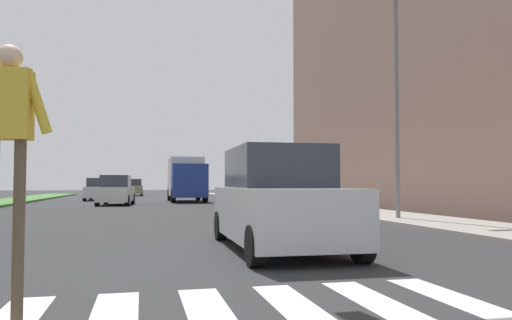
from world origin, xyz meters
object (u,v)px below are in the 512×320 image
(sedan_far_horizon, at_px, (134,188))
(truck_box_delivery, at_px, (186,178))
(sedan_distant, at_px, (99,190))
(suv_crossing, at_px, (278,201))
(pedestrian_performer, at_px, (7,138))
(street_lamp_right, at_px, (394,83))
(sedan_midblock, at_px, (116,191))

(sedan_far_horizon, bearing_deg, truck_box_delivery, -77.70)
(sedan_distant, bearing_deg, truck_box_delivery, -31.95)
(suv_crossing, bearing_deg, pedestrian_performer, -129.40)
(pedestrian_performer, relative_size, truck_box_delivery, 0.40)
(sedan_far_horizon, bearing_deg, pedestrian_performer, -90.44)
(sedan_distant, height_order, truck_box_delivery, truck_box_delivery)
(suv_crossing, bearing_deg, street_lamp_right, 44.90)
(suv_crossing, height_order, truck_box_delivery, truck_box_delivery)
(suv_crossing, height_order, sedan_far_horizon, suv_crossing)
(sedan_midblock, bearing_deg, suv_crossing, -79.17)
(street_lamp_right, relative_size, sedan_distant, 1.67)
(street_lamp_right, height_order, sedan_far_horizon, street_lamp_right)
(suv_crossing, bearing_deg, sedan_far_horizon, 94.41)
(pedestrian_performer, distance_m, sedan_far_horizon, 48.20)
(sedan_midblock, bearing_deg, sedan_distant, 101.04)
(street_lamp_right, xyz_separation_m, truck_box_delivery, (-4.99, 20.37, -2.96))
(pedestrian_performer, xyz_separation_m, sedan_distant, (-1.99, 34.29, -0.89))
(sedan_distant, distance_m, truck_box_delivery, 7.40)
(suv_crossing, distance_m, sedan_far_horizon, 43.77)
(street_lamp_right, distance_m, sedan_midblock, 18.71)
(sedan_midblock, height_order, truck_box_delivery, truck_box_delivery)
(street_lamp_right, distance_m, truck_box_delivery, 21.18)
(sedan_far_horizon, xyz_separation_m, truck_box_delivery, (3.88, -17.78, 0.84))
(pedestrian_performer, height_order, sedan_far_horizon, pedestrian_performer)
(pedestrian_performer, bearing_deg, sedan_far_horizon, 89.56)
(sedan_midblock, bearing_deg, truck_box_delivery, 46.10)
(suv_crossing, distance_m, sedan_midblock, 21.51)
(street_lamp_right, distance_m, sedan_far_horizon, 39.36)
(sedan_far_horizon, height_order, truck_box_delivery, truck_box_delivery)
(pedestrian_performer, xyz_separation_m, sedan_midblock, (-0.31, 25.67, -0.85))
(truck_box_delivery, bearing_deg, sedan_distant, 148.05)
(sedan_midblock, xyz_separation_m, sedan_distant, (-1.68, 8.62, -0.03))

